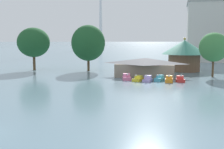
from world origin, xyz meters
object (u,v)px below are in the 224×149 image
shoreline_tree_right (214,47)px  pedal_boat_cyan (160,78)px  boathouse (145,67)px  pedal_boat_pink (127,77)px  green_roof_pavilion (184,53)px  pedal_boat_orange (169,80)px  pedal_boat_lavender (148,79)px  shoreline_tree_mid (88,43)px  shoreline_tree_tall_left (34,42)px  pedal_boat_yellow (138,79)px  pedal_boat_red (180,79)px

shoreline_tree_right → pedal_boat_cyan: bearing=-141.7°
pedal_boat_cyan → boathouse: bearing=-134.7°
pedal_boat_pink → green_roof_pavilion: bearing=133.1°
boathouse → pedal_boat_pink: bearing=-116.6°
boathouse → pedal_boat_orange: bearing=-55.2°
pedal_boat_lavender → shoreline_tree_mid: (-18.29, 17.01, 7.23)m
pedal_boat_pink → pedal_boat_orange: pedal_boat_orange is taller
pedal_boat_lavender → shoreline_tree_tall_left: 37.86m
pedal_boat_yellow → pedal_boat_red: pedal_boat_red is taller
boathouse → shoreline_tree_mid: shoreline_tree_mid is taller
pedal_boat_red → shoreline_tree_right: bearing=132.1°
pedal_boat_orange → boathouse: size_ratio=0.17×
pedal_boat_lavender → green_roof_pavilion: bearing=169.9°
pedal_boat_cyan → shoreline_tree_tall_left: (-36.27, 13.55, 7.36)m
shoreline_tree_right → pedal_boat_red: bearing=-127.4°
boathouse → green_roof_pavilion: green_roof_pavilion is taller
pedal_boat_yellow → boathouse: 8.14m
pedal_boat_lavender → shoreline_tree_right: (14.06, 10.85, 6.43)m
pedal_boat_red → shoreline_tree_right: shoreline_tree_right is taller
pedal_boat_orange → shoreline_tree_tall_left: shoreline_tree_tall_left is taller
pedal_boat_cyan → boathouse: (-3.77, 6.69, 1.77)m
shoreline_tree_tall_left → shoreline_tree_right: size_ratio=1.17×
pedal_boat_cyan → shoreline_tree_tall_left: 39.41m
green_roof_pavilion → shoreline_tree_mid: (-26.04, -5.53, 2.71)m
pedal_boat_cyan → shoreline_tree_mid: 26.76m
shoreline_tree_tall_left → shoreline_tree_right: (47.96, -4.32, -0.93)m
pedal_boat_yellow → pedal_boat_lavender: pedal_boat_lavender is taller
pedal_boat_orange → shoreline_tree_right: size_ratio=0.23×
pedal_boat_cyan → shoreline_tree_right: bearing=144.2°
boathouse → shoreline_tree_tall_left: 33.68m
pedal_boat_yellow → pedal_boat_lavender: 2.11m
pedal_boat_orange → green_roof_pavilion: 23.25m
pedal_boat_pink → pedal_boat_lavender: 5.02m
pedal_boat_orange → green_roof_pavilion: size_ratio=0.20×
pedal_boat_pink → pedal_boat_yellow: size_ratio=1.10×
pedal_boat_red → green_roof_pavilion: green_roof_pavilion is taller
pedal_boat_cyan → green_roof_pavilion: size_ratio=0.25×
pedal_boat_pink → shoreline_tree_mid: size_ratio=0.26×
pedal_boat_yellow → shoreline_tree_tall_left: 35.86m
pedal_boat_pink → pedal_boat_red: pedal_boat_red is taller
boathouse → pedal_boat_lavender: bearing=-80.4°
green_roof_pavilion → shoreline_tree_tall_left: bearing=-170.0°
pedal_boat_lavender → green_roof_pavilion: (7.74, 22.54, 4.52)m
pedal_boat_yellow → shoreline_tree_tall_left: shoreline_tree_tall_left is taller
pedal_boat_cyan → green_roof_pavilion: green_roof_pavilion is taller
pedal_boat_lavender → pedal_boat_cyan: size_ratio=1.00×
pedal_boat_pink → boathouse: boathouse is taller
pedal_boat_yellow → pedal_boat_orange: bearing=102.9°
pedal_boat_red → boathouse: boathouse is taller
pedal_boat_yellow → shoreline_tree_right: bearing=139.7°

